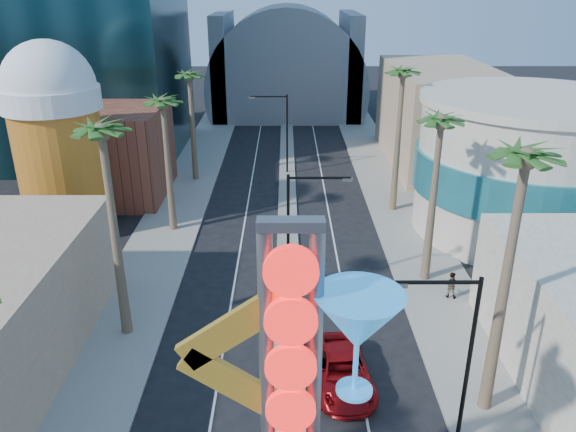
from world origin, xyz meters
name	(u,v)px	position (x,y,z in m)	size (l,w,h in m)	color
sidewalk_west	(179,206)	(-9.50, 35.00, 0.07)	(5.00, 100.00, 0.15)	gray
sidewalk_east	(396,205)	(9.50, 35.00, 0.07)	(5.00, 100.00, 0.15)	gray
median	(287,193)	(0.00, 38.00, 0.07)	(1.60, 84.00, 0.15)	gray
brick_filler_west	(108,152)	(-16.00, 38.00, 4.00)	(10.00, 10.00, 8.00)	brown
filler_east	(439,116)	(16.00, 48.00, 5.00)	(10.00, 20.00, 10.00)	tan
beer_mug	(57,133)	(-17.00, 30.00, 7.84)	(7.00, 7.00, 14.50)	#A86C16
turquoise_building	(526,166)	(18.00, 30.00, 5.25)	(16.60, 16.60, 10.60)	#B1A595
canopy	(287,83)	(0.00, 72.00, 4.31)	(22.00, 16.00, 22.00)	slate
neon_sign	(318,382)	(0.82, 2.96, 7.31)	(6.53, 2.60, 12.55)	gray
streetlight_0	(297,225)	(0.55, 20.00, 4.88)	(3.79, 0.25, 8.00)	black
streetlight_1	(282,126)	(-0.55, 44.00, 4.88)	(3.79, 0.25, 8.00)	black
streetlight_2	(459,348)	(6.72, 8.00, 4.83)	(3.45, 0.25, 8.00)	black
palm_1	(103,146)	(-9.00, 16.00, 10.82)	(2.40, 2.40, 12.70)	brown
palm_2	(163,111)	(-9.00, 30.00, 9.48)	(2.40, 2.40, 11.20)	brown
palm_3	(190,83)	(-9.00, 42.00, 9.48)	(2.40, 2.40, 11.20)	brown
palm_5	(523,177)	(9.00, 10.00, 11.27)	(2.40, 2.40, 13.20)	brown
palm_6	(440,132)	(9.00, 22.00, 9.93)	(2.40, 2.40, 11.70)	brown
palm_7	(402,83)	(9.00, 34.00, 10.82)	(2.40, 2.40, 12.70)	brown
red_pickup	(342,370)	(2.56, 11.72, 0.80)	(2.64, 5.73, 1.59)	maroon
pedestrian_b	(451,285)	(9.99, 19.60, 1.00)	(0.82, 0.64, 1.69)	gray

